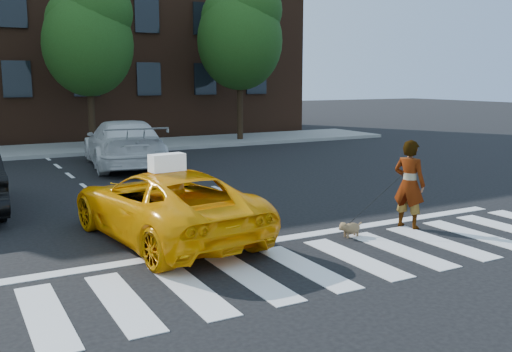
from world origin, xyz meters
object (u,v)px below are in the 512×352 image
at_px(tree_right, 240,30).
at_px(dog, 350,228).
at_px(taxi, 165,204).
at_px(tree_mid, 88,33).
at_px(woman, 409,184).
at_px(white_suv, 123,143).

relative_size(tree_right, dog, 14.34).
bearing_deg(taxi, tree_right, -129.15).
bearing_deg(taxi, tree_mid, -104.83).
xyz_separation_m(tree_right, dog, (-5.79, -15.90, -5.08)).
height_order(taxi, woman, woman).
relative_size(taxi, dog, 8.92).
relative_size(taxi, white_suv, 0.85).
relative_size(tree_right, white_suv, 1.37).
height_order(tree_mid, woman, tree_mid).
bearing_deg(white_suv, tree_mid, -84.44).
relative_size(taxi, woman, 2.65).
distance_m(white_suv, dog, 10.95).
height_order(tree_mid, dog, tree_mid).
relative_size(white_suv, dog, 10.45).
xyz_separation_m(tree_right, white_suv, (-7.12, -5.04, -4.45)).
distance_m(tree_mid, woman, 16.60).
bearing_deg(woman, white_suv, -6.83).
relative_size(tree_mid, woman, 3.93).
distance_m(taxi, woman, 4.91).
distance_m(taxi, dog, 3.57).
distance_m(tree_right, dog, 17.66).
bearing_deg(tree_mid, tree_right, -0.00).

